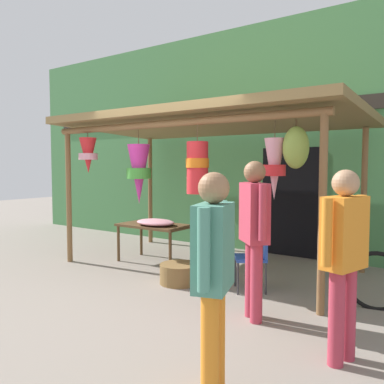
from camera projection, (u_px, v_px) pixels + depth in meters
The scene contains 10 objects.
ground_plane at pixel (171, 283), 5.64m from camera, with size 30.00×30.00×0.00m, color gray.
shop_facade at pixel (256, 140), 7.74m from camera, with size 12.64×0.29×4.36m.
market_stall_canopy at pixel (203, 132), 6.26m from camera, with size 4.85×2.65×2.50m.
display_table at pixel (154, 228), 6.82m from camera, with size 1.25×0.69×0.66m.
flower_heap_on_table at pixel (156, 222), 6.68m from camera, with size 0.71×0.50×0.11m.
folding_chair at pixel (256, 253), 5.27m from camera, with size 0.55×0.55×0.84m.
wicker_basket_by_table at pixel (179, 274), 5.62m from camera, with size 0.56×0.56×0.28m, color brown.
vendor_in_orange at pixel (254, 226), 4.24m from camera, with size 0.44×0.45×1.72m.
customer_foreground at pixel (213, 267), 2.77m from camera, with size 0.33×0.57×1.63m.
shopper_by_bananas at pixel (344, 250), 3.30m from camera, with size 0.33×0.57×1.64m.
Camera 1 is at (3.40, -4.38, 1.67)m, focal length 37.05 mm.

